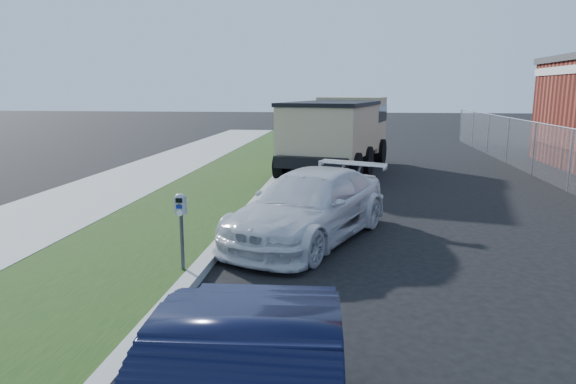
# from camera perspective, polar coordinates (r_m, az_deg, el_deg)

# --- Properties ---
(ground) EXTENTS (120.00, 120.00, 0.00)m
(ground) POSITION_cam_1_polar(r_m,az_deg,el_deg) (8.85, 8.33, -7.84)
(ground) COLOR black
(ground) RESTS_ON ground
(streetside) EXTENTS (6.12, 50.00, 0.15)m
(streetside) POSITION_cam_1_polar(r_m,az_deg,el_deg) (11.98, -19.63, -2.98)
(streetside) COLOR gray
(streetside) RESTS_ON ground
(chainlink_fence) EXTENTS (0.06, 30.06, 30.00)m
(chainlink_fence) POSITION_cam_1_polar(r_m,az_deg,el_deg) (16.68, 29.01, 4.29)
(chainlink_fence) COLOR slate
(chainlink_fence) RESTS_ON ground
(parking_meter) EXTENTS (0.18, 0.13, 1.22)m
(parking_meter) POSITION_cam_1_polar(r_m,az_deg,el_deg) (8.01, -11.80, -2.54)
(parking_meter) COLOR #3F4247
(parking_meter) RESTS_ON ground
(white_wagon) EXTENTS (3.47, 4.95, 1.33)m
(white_wagon) POSITION_cam_1_polar(r_m,az_deg,el_deg) (10.06, 2.59, -1.46)
(white_wagon) COLOR silver
(white_wagon) RESTS_ON ground
(dump_truck) EXTENTS (3.88, 7.03, 2.61)m
(dump_truck) POSITION_cam_1_polar(r_m,az_deg,el_deg) (18.52, 5.70, 6.84)
(dump_truck) COLOR black
(dump_truck) RESTS_ON ground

